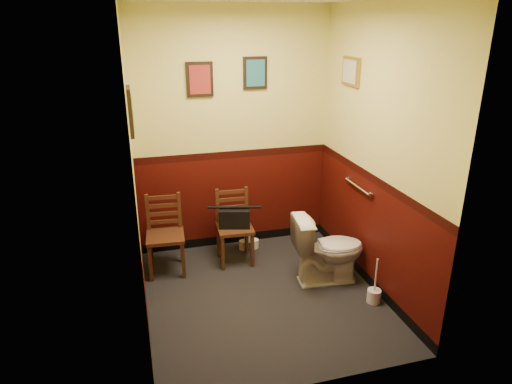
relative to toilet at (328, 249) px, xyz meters
The scene contains 16 objects.
floor 0.81m from the toilet, behind, with size 2.20×2.40×0.00m, color black.
wall_back 1.64m from the toilet, 123.47° to the left, with size 2.20×2.70×0.00m, color #390A06.
wall_front 1.80m from the toilet, 118.78° to the right, with size 2.20×2.70×0.00m, color #390A06.
wall_left 2.08m from the toilet, behind, with size 2.40×2.70×0.00m, color #390A06.
wall_right 1.07m from the toilet, 16.28° to the right, with size 2.40×2.70×0.00m, color #390A06.
grab_bar 0.70m from the toilet, 21.70° to the left, with size 0.05×0.56×0.06m.
framed_print_back_a 2.20m from the toilet, 135.04° to the left, with size 0.28×0.04×0.36m.
framed_print_back_b 2.02m from the toilet, 113.74° to the left, with size 0.26×0.04×0.34m.
framed_print_left 2.34m from the toilet, behind, with size 0.04×0.30×0.38m.
framed_print_right 1.80m from the toilet, 53.68° to the left, with size 0.04×0.34×0.28m.
toilet is the anchor object (origin of this frame).
toilet_brush 0.62m from the toilet, 60.39° to the right, with size 0.13×0.13×0.47m.
chair_left 1.70m from the toilet, 157.19° to the left, with size 0.42×0.42×0.83m.
chair_right 1.07m from the toilet, 140.15° to the left, with size 0.40×0.40×0.81m.
handbag 1.06m from the toilet, 141.76° to the left, with size 0.36×0.24×0.24m.
tp_stack 1.11m from the toilet, 123.65° to the left, with size 0.24×0.12×0.20m.
Camera 1 is at (-1.08, -3.65, 2.53)m, focal length 32.00 mm.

